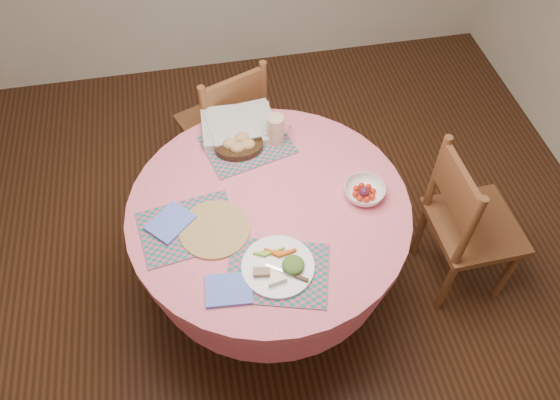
{
  "coord_description": "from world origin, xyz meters",
  "views": [
    {
      "loc": [
        -0.23,
        -1.43,
        2.62
      ],
      "look_at": [
        0.05,
        0.0,
        0.78
      ],
      "focal_mm": 35.0,
      "sensor_mm": 36.0,
      "label": 1
    }
  ],
  "objects_px": {
    "fruit_bowl": "(364,192)",
    "dining_table": "(269,232)",
    "chair_right": "(467,223)",
    "latte_mug": "(276,129)",
    "wicker_trivet": "(215,229)",
    "bread_bowl": "(239,145)",
    "chair_back": "(226,124)",
    "dinner_plate": "(280,266)"
  },
  "relations": [
    {
      "from": "latte_mug",
      "to": "chair_right",
      "type": "bearing_deg",
      "value": -28.36
    },
    {
      "from": "bread_bowl",
      "to": "chair_back",
      "type": "bearing_deg",
      "value": 92.78
    },
    {
      "from": "chair_back",
      "to": "dinner_plate",
      "type": "xyz_separation_m",
      "value": [
        0.09,
        -1.14,
        0.29
      ]
    },
    {
      "from": "dining_table",
      "to": "dinner_plate",
      "type": "bearing_deg",
      "value": -92.24
    },
    {
      "from": "dining_table",
      "to": "chair_right",
      "type": "xyz_separation_m",
      "value": [
        0.96,
        -0.08,
        -0.07
      ]
    },
    {
      "from": "chair_right",
      "to": "dinner_plate",
      "type": "relative_size",
      "value": 3.18
    },
    {
      "from": "latte_mug",
      "to": "fruit_bowl",
      "type": "height_order",
      "value": "latte_mug"
    },
    {
      "from": "chair_right",
      "to": "wicker_trivet",
      "type": "bearing_deg",
      "value": 88.42
    },
    {
      "from": "chair_right",
      "to": "chair_back",
      "type": "xyz_separation_m",
      "value": [
        -1.06,
        0.9,
        -0.0
      ]
    },
    {
      "from": "wicker_trivet",
      "to": "fruit_bowl",
      "type": "xyz_separation_m",
      "value": [
        0.67,
        0.06,
        0.02
      ]
    },
    {
      "from": "bread_bowl",
      "to": "dinner_plate",
      "type": "bearing_deg",
      "value": -84.59
    },
    {
      "from": "chair_right",
      "to": "chair_back",
      "type": "height_order",
      "value": "chair_right"
    },
    {
      "from": "chair_back",
      "to": "latte_mug",
      "type": "xyz_separation_m",
      "value": [
        0.2,
        -0.44,
        0.35
      ]
    },
    {
      "from": "wicker_trivet",
      "to": "dinner_plate",
      "type": "relative_size",
      "value": 1.03
    },
    {
      "from": "chair_back",
      "to": "latte_mug",
      "type": "distance_m",
      "value": 0.6
    },
    {
      "from": "wicker_trivet",
      "to": "dinner_plate",
      "type": "height_order",
      "value": "dinner_plate"
    },
    {
      "from": "dinner_plate",
      "to": "bread_bowl",
      "type": "distance_m",
      "value": 0.68
    },
    {
      "from": "dining_table",
      "to": "chair_back",
      "type": "distance_m",
      "value": 0.83
    },
    {
      "from": "fruit_bowl",
      "to": "chair_right",
      "type": "bearing_deg",
      "value": -5.98
    },
    {
      "from": "fruit_bowl",
      "to": "dinner_plate",
      "type": "bearing_deg",
      "value": -145.6
    },
    {
      "from": "chair_right",
      "to": "latte_mug",
      "type": "distance_m",
      "value": 1.03
    },
    {
      "from": "chair_back",
      "to": "bread_bowl",
      "type": "height_order",
      "value": "chair_back"
    },
    {
      "from": "dining_table",
      "to": "fruit_bowl",
      "type": "xyz_separation_m",
      "value": [
        0.42,
        -0.02,
        0.22
      ]
    },
    {
      "from": "dining_table",
      "to": "dinner_plate",
      "type": "relative_size",
      "value": 4.26
    },
    {
      "from": "fruit_bowl",
      "to": "bread_bowl",
      "type": "bearing_deg",
      "value": 142.68
    },
    {
      "from": "fruit_bowl",
      "to": "dining_table",
      "type": "bearing_deg",
      "value": 176.83
    },
    {
      "from": "wicker_trivet",
      "to": "latte_mug",
      "type": "height_order",
      "value": "latte_mug"
    },
    {
      "from": "chair_back",
      "to": "latte_mug",
      "type": "relative_size",
      "value": 6.36
    },
    {
      "from": "latte_mug",
      "to": "fruit_bowl",
      "type": "distance_m",
      "value": 0.51
    },
    {
      "from": "wicker_trivet",
      "to": "bread_bowl",
      "type": "distance_m",
      "value": 0.47
    },
    {
      "from": "chair_back",
      "to": "wicker_trivet",
      "type": "height_order",
      "value": "chair_back"
    },
    {
      "from": "latte_mug",
      "to": "dinner_plate",
      "type": "bearing_deg",
      "value": -99.51
    },
    {
      "from": "chair_right",
      "to": "bread_bowl",
      "type": "height_order",
      "value": "chair_right"
    },
    {
      "from": "dining_table",
      "to": "chair_back",
      "type": "bearing_deg",
      "value": 96.87
    },
    {
      "from": "dining_table",
      "to": "bread_bowl",
      "type": "xyz_separation_m",
      "value": [
        -0.08,
        0.36,
        0.23
      ]
    },
    {
      "from": "dinner_plate",
      "to": "latte_mug",
      "type": "bearing_deg",
      "value": 80.49
    },
    {
      "from": "dining_table",
      "to": "latte_mug",
      "type": "distance_m",
      "value": 0.48
    },
    {
      "from": "chair_right",
      "to": "wicker_trivet",
      "type": "xyz_separation_m",
      "value": [
        -1.2,
        -0.0,
        0.27
      ]
    },
    {
      "from": "wicker_trivet",
      "to": "chair_back",
      "type": "bearing_deg",
      "value": 80.85
    },
    {
      "from": "dining_table",
      "to": "wicker_trivet",
      "type": "relative_size",
      "value": 4.13
    },
    {
      "from": "wicker_trivet",
      "to": "latte_mug",
      "type": "bearing_deg",
      "value": 52.95
    },
    {
      "from": "chair_right",
      "to": "fruit_bowl",
      "type": "distance_m",
      "value": 0.61
    }
  ]
}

